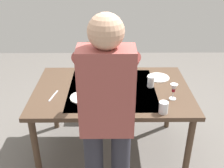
{
  "coord_description": "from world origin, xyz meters",
  "views": [
    {
      "loc": [
        0.02,
        2.28,
        2.02
      ],
      "look_at": [
        0.0,
        0.0,
        0.83
      ],
      "focal_mm": 42.72,
      "sensor_mm": 36.0,
      "label": 1
    }
  ],
  "objects_px": {
    "serving_bowl_pasta": "(118,87)",
    "dinner_plate_near": "(83,97)",
    "dinner_plate_far": "(158,78)",
    "water_cup_far_right": "(123,107)",
    "side_bowl_salad": "(114,74)",
    "water_cup_near_right": "(151,82)",
    "chair_near": "(103,73)",
    "dining_table": "(112,95)",
    "wine_bottle": "(113,95)",
    "person_server": "(107,118)",
    "wine_glass_left": "(174,89)",
    "water_cup_near_left": "(84,82)",
    "water_cup_far_left": "(163,107)"
  },
  "relations": [
    {
      "from": "wine_bottle",
      "to": "serving_bowl_pasta",
      "type": "bearing_deg",
      "value": -100.66
    },
    {
      "from": "wine_glass_left",
      "to": "water_cup_far_right",
      "type": "relative_size",
      "value": 1.72
    },
    {
      "from": "chair_near",
      "to": "wine_bottle",
      "type": "relative_size",
      "value": 3.07
    },
    {
      "from": "dinner_plate_far",
      "to": "wine_bottle",
      "type": "bearing_deg",
      "value": 48.45
    },
    {
      "from": "wine_bottle",
      "to": "serving_bowl_pasta",
      "type": "relative_size",
      "value": 0.99
    },
    {
      "from": "water_cup_far_left",
      "to": "side_bowl_salad",
      "type": "bearing_deg",
      "value": -60.16
    },
    {
      "from": "water_cup_far_right",
      "to": "serving_bowl_pasta",
      "type": "relative_size",
      "value": 0.29
    },
    {
      "from": "water_cup_near_left",
      "to": "dinner_plate_far",
      "type": "bearing_deg",
      "value": -166.88
    },
    {
      "from": "water_cup_far_right",
      "to": "dinner_plate_near",
      "type": "xyz_separation_m",
      "value": [
        0.36,
        -0.22,
        -0.04
      ]
    },
    {
      "from": "dinner_plate_far",
      "to": "water_cup_far_left",
      "type": "bearing_deg",
      "value": 84.21
    },
    {
      "from": "chair_near",
      "to": "serving_bowl_pasta",
      "type": "xyz_separation_m",
      "value": [
        -0.17,
        0.92,
        0.28
      ]
    },
    {
      "from": "water_cup_near_right",
      "to": "dinner_plate_near",
      "type": "height_order",
      "value": "water_cup_near_right"
    },
    {
      "from": "dining_table",
      "to": "water_cup_near_right",
      "type": "relative_size",
      "value": 13.81
    },
    {
      "from": "wine_bottle",
      "to": "person_server",
      "type": "bearing_deg",
      "value": 84.16
    },
    {
      "from": "side_bowl_salad",
      "to": "water_cup_near_right",
      "type": "bearing_deg",
      "value": 147.18
    },
    {
      "from": "dining_table",
      "to": "dinner_plate_near",
      "type": "height_order",
      "value": "dinner_plate_near"
    },
    {
      "from": "water_cup_far_right",
      "to": "side_bowl_salad",
      "type": "distance_m",
      "value": 0.67
    },
    {
      "from": "person_server",
      "to": "dinner_plate_near",
      "type": "height_order",
      "value": "person_server"
    },
    {
      "from": "dinner_plate_near",
      "to": "dinner_plate_far",
      "type": "height_order",
      "value": "same"
    },
    {
      "from": "chair_near",
      "to": "wine_bottle",
      "type": "height_order",
      "value": "wine_bottle"
    },
    {
      "from": "wine_bottle",
      "to": "dinner_plate_far",
      "type": "distance_m",
      "value": 0.74
    },
    {
      "from": "wine_bottle",
      "to": "dinner_plate_far",
      "type": "bearing_deg",
      "value": -131.55
    },
    {
      "from": "serving_bowl_pasta",
      "to": "side_bowl_salad",
      "type": "height_order",
      "value": "same"
    },
    {
      "from": "chair_near",
      "to": "wine_glass_left",
      "type": "bearing_deg",
      "value": 121.46
    },
    {
      "from": "chair_near",
      "to": "side_bowl_salad",
      "type": "distance_m",
      "value": 0.7
    },
    {
      "from": "dining_table",
      "to": "side_bowl_salad",
      "type": "xyz_separation_m",
      "value": [
        -0.03,
        -0.26,
        0.11
      ]
    },
    {
      "from": "wine_bottle",
      "to": "side_bowl_salad",
      "type": "xyz_separation_m",
      "value": [
        -0.02,
        -0.58,
        -0.08
      ]
    },
    {
      "from": "wine_bottle",
      "to": "water_cup_far_right",
      "type": "relative_size",
      "value": 3.36
    },
    {
      "from": "side_bowl_salad",
      "to": "dinner_plate_far",
      "type": "bearing_deg",
      "value": 175.29
    },
    {
      "from": "wine_bottle",
      "to": "water_cup_far_right",
      "type": "bearing_deg",
      "value": 137.41
    },
    {
      "from": "person_server",
      "to": "dining_table",
      "type": "bearing_deg",
      "value": -93.12
    },
    {
      "from": "dinner_plate_far",
      "to": "serving_bowl_pasta",
      "type": "bearing_deg",
      "value": 31.26
    },
    {
      "from": "serving_bowl_pasta",
      "to": "dining_table",
      "type": "bearing_deg",
      "value": -32.32
    },
    {
      "from": "water_cup_far_left",
      "to": "side_bowl_salad",
      "type": "height_order",
      "value": "water_cup_far_left"
    },
    {
      "from": "water_cup_far_left",
      "to": "dinner_plate_far",
      "type": "relative_size",
      "value": 0.45
    },
    {
      "from": "dining_table",
      "to": "side_bowl_salad",
      "type": "height_order",
      "value": "side_bowl_salad"
    },
    {
      "from": "dining_table",
      "to": "dinner_plate_far",
      "type": "distance_m",
      "value": 0.54
    },
    {
      "from": "serving_bowl_pasta",
      "to": "dinner_plate_far",
      "type": "relative_size",
      "value": 1.3
    },
    {
      "from": "serving_bowl_pasta",
      "to": "dinner_plate_near",
      "type": "height_order",
      "value": "serving_bowl_pasta"
    },
    {
      "from": "dining_table",
      "to": "water_cup_near_right",
      "type": "distance_m",
      "value": 0.4
    },
    {
      "from": "serving_bowl_pasta",
      "to": "side_bowl_salad",
      "type": "xyz_separation_m",
      "value": [
        0.03,
        -0.3,
        0.0
      ]
    },
    {
      "from": "dining_table",
      "to": "dinner_plate_near",
      "type": "distance_m",
      "value": 0.33
    },
    {
      "from": "water_cup_far_right",
      "to": "side_bowl_salad",
      "type": "bearing_deg",
      "value": -84.74
    },
    {
      "from": "water_cup_near_right",
      "to": "dinner_plate_far",
      "type": "xyz_separation_m",
      "value": [
        -0.11,
        -0.19,
        -0.05
      ]
    },
    {
      "from": "water_cup_far_left",
      "to": "wine_glass_left",
      "type": "bearing_deg",
      "value": -119.54
    },
    {
      "from": "wine_glass_left",
      "to": "water_cup_near_right",
      "type": "bearing_deg",
      "value": -54.56
    },
    {
      "from": "dining_table",
      "to": "water_cup_near_left",
      "type": "height_order",
      "value": "water_cup_near_left"
    },
    {
      "from": "person_server",
      "to": "water_cup_near_right",
      "type": "xyz_separation_m",
      "value": [
        -0.42,
        -0.8,
        -0.13
      ]
    },
    {
      "from": "water_cup_near_right",
      "to": "serving_bowl_pasta",
      "type": "distance_m",
      "value": 0.33
    },
    {
      "from": "serving_bowl_pasta",
      "to": "wine_bottle",
      "type": "bearing_deg",
      "value": 79.34
    }
  ]
}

